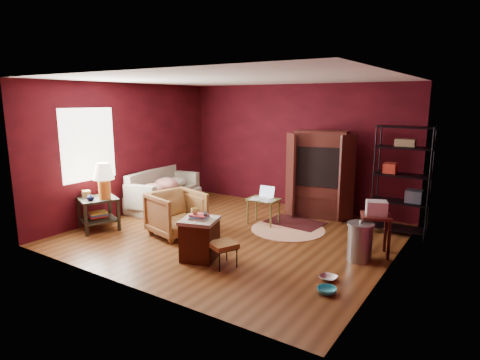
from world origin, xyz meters
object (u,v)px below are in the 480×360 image
Objects in this scene: side_table at (101,190)px; hamper at (200,238)px; armchair at (176,212)px; sofa at (163,192)px; tv_armoire at (320,173)px; wire_shelving at (403,176)px; laptop_desk at (264,201)px.

hamper is at bearing -2.51° from side_table.
armchair is 1.19× the size of hamper.
tv_armoire is at bearing -65.55° from sofa.
sofa is at bearing -170.11° from tv_armoire.
armchair is 3.13m from tv_armoire.
wire_shelving reaches higher than armchair.
sofa is 2.55m from laptop_desk.
armchair is at bearing -124.45° from laptop_desk.
sofa is 5.12m from wire_shelving.
wire_shelving is at bearing 19.00° from laptop_desk.
sofa is 3.24m from hamper.
side_table is 5.60m from wire_shelving.
laptop_desk reaches higher than sofa.
side_table reaches higher than sofa.
side_table is (-1.39, -0.55, 0.33)m from armchair.
armchair is at bearing -135.95° from tv_armoire.
armchair reaches higher than laptop_desk.
wire_shelving is at bearing -75.42° from sofa.
hamper is (2.47, -0.11, -0.44)m from side_table.
sofa is 2.48× the size of hamper.
side_table is 3.14m from laptop_desk.
sofa is 3.57m from tv_armoire.
armchair is at bearing -147.69° from wire_shelving.
tv_armoire is at bearing -19.68° from armchair.
side_table is at bearing 177.49° from hamper.
side_table is at bearing -147.03° from tv_armoire.
side_table is at bearing 125.83° from armchair.
side_table reaches higher than laptop_desk.
hamper is 1.00× the size of laptop_desk.
tv_armoire is at bearing 78.83° from hamper.
wire_shelving reaches higher than laptop_desk.
wire_shelving is (3.41, 2.32, 0.65)m from armchair.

